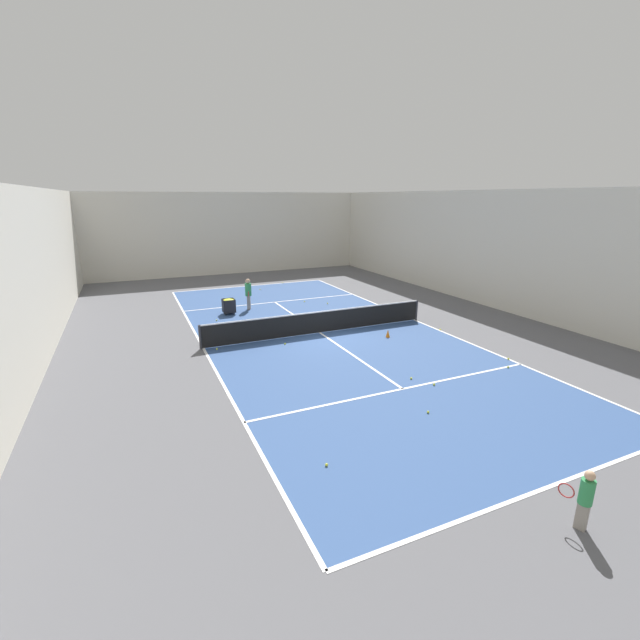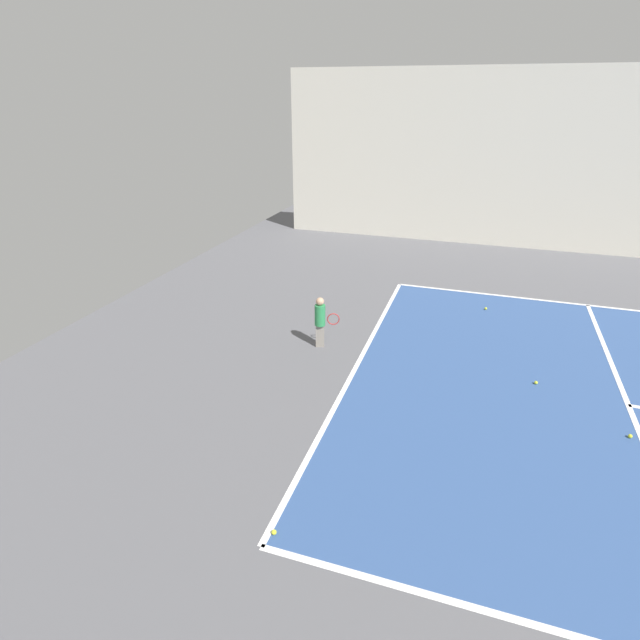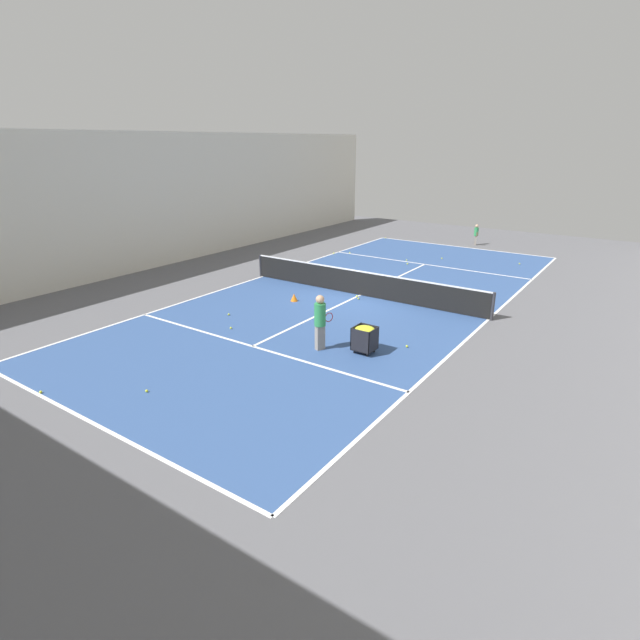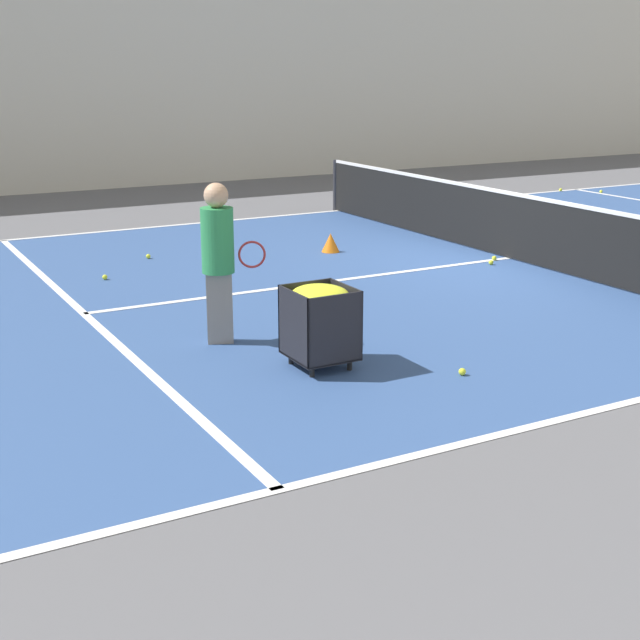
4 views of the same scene
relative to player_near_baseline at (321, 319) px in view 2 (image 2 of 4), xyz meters
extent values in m
cube|color=white|center=(0.47, 1.01, -0.68)|extent=(10.08, 0.10, 0.00)
cube|color=white|center=(0.47, 6.17, -0.68)|extent=(10.08, 0.10, 0.00)
cube|color=gray|center=(0.01, -0.01, -0.41)|extent=(0.17, 0.22, 0.54)
cylinder|color=#2D8C4C|center=(0.01, -0.01, 0.09)|extent=(0.30, 0.30, 0.48)
sphere|color=tan|center=(0.01, -0.01, 0.42)|extent=(0.18, 0.18, 0.18)
torus|color=#B22D2D|center=(-0.13, 0.26, -0.03)|extent=(0.11, 0.28, 0.28)
sphere|color=yellow|center=(5.27, 1.10, -0.65)|extent=(0.07, 0.07, 0.07)
sphere|color=yellow|center=(0.21, 4.58, -0.65)|extent=(0.07, 0.07, 0.07)
sphere|color=yellow|center=(-3.38, 3.53, -0.65)|extent=(0.07, 0.07, 0.07)
sphere|color=yellow|center=(1.53, 5.98, -0.65)|extent=(0.07, 0.07, 0.07)
camera|label=1|loc=(-6.88, -3.91, 5.06)|focal=24.00mm
camera|label=2|loc=(9.62, 3.18, 4.60)|focal=28.00mm
camera|label=3|loc=(-8.89, 28.86, 5.06)|focal=28.00mm
camera|label=4|loc=(-9.49, 21.18, 2.10)|focal=50.00mm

